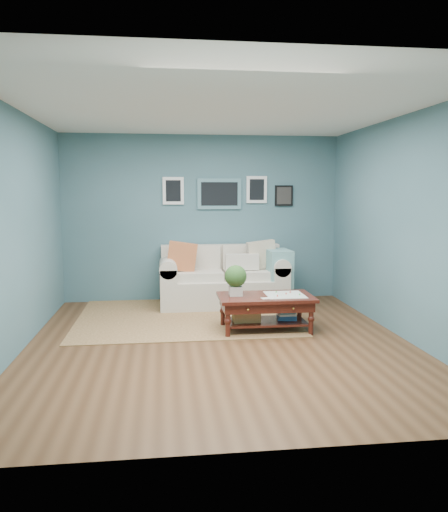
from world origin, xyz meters
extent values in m
plane|color=brown|center=(0.00, 0.00, 0.00)|extent=(5.00, 5.00, 0.00)
plane|color=white|center=(0.00, 0.00, 2.70)|extent=(5.00, 5.00, 0.00)
cube|color=#3B5D65|center=(0.00, 2.50, 1.35)|extent=(4.50, 0.02, 2.70)
cube|color=#3B5D65|center=(0.00, -2.50, 1.35)|extent=(4.50, 0.02, 2.70)
cube|color=#3B5D65|center=(-2.25, 0.00, 1.35)|extent=(0.02, 5.00, 2.70)
cube|color=#3B5D65|center=(2.25, 0.00, 1.35)|extent=(0.02, 5.00, 2.70)
cube|color=slate|center=(0.28, 2.48, 1.75)|extent=(0.72, 0.03, 0.50)
cube|color=black|center=(0.28, 2.46, 1.75)|extent=(0.60, 0.01, 0.38)
cube|color=white|center=(-0.47, 2.48, 1.80)|extent=(0.34, 0.03, 0.44)
cube|color=white|center=(0.90, 2.48, 1.82)|extent=(0.34, 0.03, 0.44)
cube|color=black|center=(1.36, 2.48, 1.72)|extent=(0.30, 0.03, 0.34)
cube|color=brown|center=(-0.35, 1.30, 0.01)|extent=(3.02, 2.42, 0.01)
cube|color=beige|center=(0.28, 1.99, 0.22)|extent=(1.47, 0.91, 0.43)
cube|color=beige|center=(0.28, 2.34, 0.68)|extent=(1.92, 0.23, 0.50)
cube|color=beige|center=(-0.58, 1.99, 0.32)|extent=(0.25, 0.91, 0.64)
cube|color=beige|center=(1.13, 1.99, 0.32)|extent=(0.25, 0.91, 0.64)
cylinder|color=beige|center=(-0.58, 1.99, 0.64)|extent=(0.27, 0.91, 0.27)
cylinder|color=beige|center=(1.13, 1.99, 0.64)|extent=(0.27, 0.91, 0.27)
cube|color=beige|center=(-0.11, 1.93, 0.50)|extent=(0.74, 0.58, 0.13)
cube|color=beige|center=(0.67, 1.93, 0.50)|extent=(0.74, 0.58, 0.13)
cube|color=beige|center=(-0.11, 2.22, 0.75)|extent=(0.74, 0.12, 0.37)
cube|color=beige|center=(0.67, 2.22, 0.75)|extent=(0.74, 0.12, 0.37)
cube|color=#D6472C|center=(-0.36, 1.94, 0.79)|extent=(0.50, 0.18, 0.49)
cube|color=beige|center=(0.90, 2.01, 0.79)|extent=(0.49, 0.19, 0.48)
cube|color=beige|center=(0.57, 1.89, 0.70)|extent=(0.52, 0.12, 0.25)
cube|color=#6A9E9B|center=(1.13, 1.87, 0.47)|extent=(0.35, 0.57, 0.83)
cube|color=#330D0A|center=(0.65, 0.50, 0.43)|extent=(1.22, 0.72, 0.04)
cube|color=#330D0A|center=(0.65, 0.50, 0.35)|extent=(1.14, 0.64, 0.12)
cube|color=#330D0A|center=(0.65, 0.50, 0.11)|extent=(1.04, 0.53, 0.03)
sphere|color=gold|center=(0.37, 0.18, 0.35)|extent=(0.03, 0.03, 0.03)
sphere|color=gold|center=(0.93, 0.17, 0.35)|extent=(0.03, 0.03, 0.03)
cylinder|color=#330D0A|center=(0.12, 0.23, 0.21)|extent=(0.06, 0.06, 0.41)
cylinder|color=#330D0A|center=(1.18, 0.22, 0.21)|extent=(0.06, 0.06, 0.41)
cylinder|color=#330D0A|center=(0.13, 0.78, 0.21)|extent=(0.06, 0.06, 0.41)
cylinder|color=#330D0A|center=(1.18, 0.77, 0.21)|extent=(0.06, 0.06, 0.41)
cube|color=beige|center=(0.27, 0.55, 0.52)|extent=(0.16, 0.16, 0.12)
sphere|color=#255520|center=(0.27, 0.55, 0.71)|extent=(0.28, 0.28, 0.28)
cube|color=white|center=(0.91, 0.50, 0.46)|extent=(0.49, 0.49, 0.01)
cube|color=#A47750|center=(0.40, 0.50, 0.23)|extent=(0.35, 0.25, 0.20)
cube|color=#23518A|center=(0.94, 0.52, 0.18)|extent=(0.24, 0.18, 0.11)
camera|label=1|loc=(-0.65, -5.69, 1.77)|focal=35.00mm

